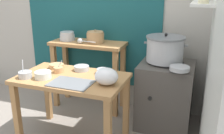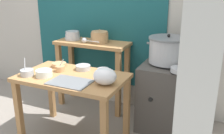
# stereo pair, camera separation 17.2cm
# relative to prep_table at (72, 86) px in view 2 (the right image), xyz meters

# --- Properties ---
(wall_back) EXTENTS (4.40, 0.12, 2.60)m
(wall_back) POSITION_rel_prep_table_xyz_m (0.02, 1.04, 0.69)
(wall_back) COLOR #B2ADA3
(wall_back) RESTS_ON ground
(wall_right) EXTENTS (0.30, 3.20, 2.60)m
(wall_right) POSITION_rel_prep_table_xyz_m (1.33, 0.14, 0.69)
(wall_right) COLOR silver
(wall_right) RESTS_ON ground
(prep_table) EXTENTS (1.10, 0.66, 0.72)m
(prep_table) POSITION_rel_prep_table_xyz_m (0.00, 0.00, 0.00)
(prep_table) COLOR #B27F4C
(prep_table) RESTS_ON ground
(back_shelf_table) EXTENTS (0.96, 0.40, 0.90)m
(back_shelf_table) POSITION_rel_prep_table_xyz_m (-0.18, 0.77, 0.07)
(back_shelf_table) COLOR #B27F4C
(back_shelf_table) RESTS_ON ground
(stove_block) EXTENTS (0.60, 0.61, 0.78)m
(stove_block) POSITION_rel_prep_table_xyz_m (0.86, 0.64, -0.23)
(stove_block) COLOR #4C4742
(stove_block) RESTS_ON ground
(steamer_pot) EXTENTS (0.48, 0.43, 0.32)m
(steamer_pot) POSITION_rel_prep_table_xyz_m (0.82, 0.66, 0.31)
(steamer_pot) COLOR #B7BABF
(steamer_pot) RESTS_ON stove_block
(clay_pot) EXTENTS (0.22, 0.22, 0.17)m
(clay_pot) POSITION_rel_prep_table_xyz_m (-0.07, 0.77, 0.36)
(clay_pot) COLOR tan
(clay_pot) RESTS_ON back_shelf_table
(bowl_stack_enamel) EXTENTS (0.20, 0.20, 0.11)m
(bowl_stack_enamel) POSITION_rel_prep_table_xyz_m (-0.47, 0.77, 0.35)
(bowl_stack_enamel) COLOR #B7BABF
(bowl_stack_enamel) RESTS_ON back_shelf_table
(ladle) EXTENTS (0.25, 0.07, 0.07)m
(ladle) POSITION_rel_prep_table_xyz_m (-0.22, 0.66, 0.33)
(ladle) COLOR #B7BABF
(ladle) RESTS_ON back_shelf_table
(serving_tray) EXTENTS (0.40, 0.28, 0.01)m
(serving_tray) POSITION_rel_prep_table_xyz_m (0.09, -0.17, 0.12)
(serving_tray) COLOR slate
(serving_tray) RESTS_ON prep_table
(plastic_bag) EXTENTS (0.22, 0.20, 0.16)m
(plastic_bag) POSITION_rel_prep_table_xyz_m (0.41, -0.07, 0.19)
(plastic_bag) COLOR white
(plastic_bag) RESTS_ON prep_table
(wide_pan) EXTENTS (0.20, 0.20, 0.04)m
(wide_pan) POSITION_rel_prep_table_xyz_m (1.02, 0.40, 0.19)
(wide_pan) COLOR #B7BABF
(wide_pan) RESTS_ON stove_block
(prep_bowl_0) EXTENTS (0.16, 0.16, 0.05)m
(prep_bowl_0) POSITION_rel_prep_table_xyz_m (-0.29, 0.19, 0.14)
(prep_bowl_0) COLOR tan
(prep_bowl_0) RESTS_ON prep_table
(prep_bowl_1) EXTENTS (0.13, 0.13, 0.05)m
(prep_bowl_1) POSITION_rel_prep_table_xyz_m (0.26, 0.20, 0.14)
(prep_bowl_1) COLOR #B7BABF
(prep_bowl_1) RESTS_ON prep_table
(prep_bowl_2) EXTENTS (0.16, 0.16, 0.05)m
(prep_bowl_2) POSITION_rel_prep_table_xyz_m (0.01, 0.21, 0.14)
(prep_bowl_2) COLOR #B7BABF
(prep_bowl_2) RESTS_ON prep_table
(prep_bowl_3) EXTENTS (0.13, 0.13, 0.18)m
(prep_bowl_3) POSITION_rel_prep_table_xyz_m (-0.42, -0.19, 0.15)
(prep_bowl_3) COLOR #B7BABF
(prep_bowl_3) RESTS_ON prep_table
(prep_bowl_4) EXTENTS (0.10, 0.10, 0.13)m
(prep_bowl_4) POSITION_rel_prep_table_xyz_m (-0.19, 0.07, 0.14)
(prep_bowl_4) COLOR tan
(prep_bowl_4) RESTS_ON prep_table
(prep_bowl_5) EXTENTS (0.16, 0.16, 0.07)m
(prep_bowl_5) POSITION_rel_prep_table_xyz_m (-0.24, -0.14, 0.15)
(prep_bowl_5) COLOR silver
(prep_bowl_5) RESTS_ON prep_table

